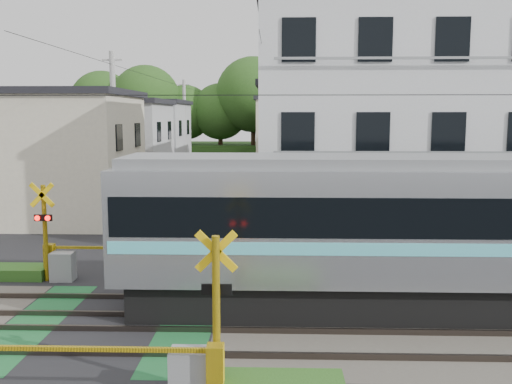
{
  "coord_description": "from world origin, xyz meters",
  "views": [
    {
      "loc": [
        4.02,
        -13.35,
        5.1
      ],
      "look_at": [
        3.44,
        5.0,
        2.62
      ],
      "focal_mm": 40.0,
      "sensor_mm": 36.0,
      "label": 1
    }
  ],
  "objects_px": {
    "crossing_signal_near": "(194,361)",
    "crossing_signal_far": "(60,258)",
    "apartment_block": "(387,126)",
    "pedestrian": "(217,170)"
  },
  "relations": [
    {
      "from": "crossing_signal_near",
      "to": "crossing_signal_far",
      "type": "bearing_deg",
      "value": 125.29
    },
    {
      "from": "crossing_signal_far",
      "to": "apartment_block",
      "type": "distance_m",
      "value": 13.14
    },
    {
      "from": "apartment_block",
      "to": "pedestrian",
      "type": "xyz_separation_m",
      "value": [
        -8.89,
        21.08,
        -3.79
      ]
    },
    {
      "from": "crossing_signal_far",
      "to": "pedestrian",
      "type": "xyz_separation_m",
      "value": [
        2.2,
        26.92,
        0.16
      ]
    },
    {
      "from": "apartment_block",
      "to": "pedestrian",
      "type": "bearing_deg",
      "value": 112.86
    },
    {
      "from": "crossing_signal_far",
      "to": "apartment_block",
      "type": "bearing_deg",
      "value": 27.78
    },
    {
      "from": "pedestrian",
      "to": "crossing_signal_far",
      "type": "bearing_deg",
      "value": 101.26
    },
    {
      "from": "apartment_block",
      "to": "pedestrian",
      "type": "distance_m",
      "value": 23.19
    },
    {
      "from": "pedestrian",
      "to": "crossing_signal_near",
      "type": "bearing_deg",
      "value": 110.89
    },
    {
      "from": "crossing_signal_near",
      "to": "pedestrian",
      "type": "distance_m",
      "value": 34.36
    }
  ]
}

